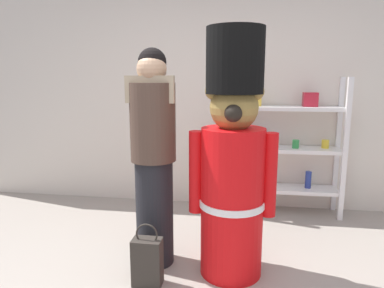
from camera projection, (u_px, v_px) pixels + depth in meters
back_wall at (214, 95)px, 4.03m from camera, size 6.40×0.12×2.60m
merchandise_shelf at (280, 146)px, 3.81m from camera, size 1.32×0.35×1.50m
teddy_bear_guard at (233, 165)px, 2.55m from camera, size 0.65×0.49×1.83m
person_shopper at (153, 156)px, 2.70m from camera, size 0.37×0.35×1.71m
shopping_bag at (147, 261)px, 2.51m from camera, size 0.21×0.13×0.47m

